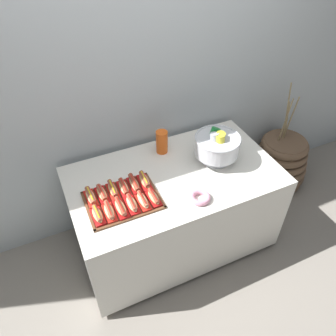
{
  "coord_description": "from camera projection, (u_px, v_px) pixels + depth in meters",
  "views": [
    {
      "loc": [
        -0.77,
        -1.56,
        2.38
      ],
      "look_at": [
        -0.04,
        0.02,
        0.82
      ],
      "focal_mm": 35.35,
      "sensor_mm": 36.0,
      "label": 1
    }
  ],
  "objects": [
    {
      "name": "hot_dog_6",
      "position": [
        91.0,
        197.0,
        2.16
      ],
      "size": [
        0.07,
        0.17,
        0.06
      ],
      "color": "red",
      "rests_on": "serving_tray"
    },
    {
      "name": "hot_dog_9",
      "position": [
        124.0,
        188.0,
        2.23
      ],
      "size": [
        0.07,
        0.17,
        0.06
      ],
      "color": "red",
      "rests_on": "serving_tray"
    },
    {
      "name": "donut",
      "position": [
        200.0,
        197.0,
        2.18
      ],
      "size": [
        0.14,
        0.14,
        0.04
      ],
      "color": "pink",
      "rests_on": "buffet_table"
    },
    {
      "name": "buffet_table",
      "position": [
        174.0,
        208.0,
        2.61
      ],
      "size": [
        1.52,
        0.86,
        0.76
      ],
      "color": "white",
      "rests_on": "ground_plane"
    },
    {
      "name": "hot_dog_5",
      "position": [
        154.0,
        197.0,
        2.16
      ],
      "size": [
        0.07,
        0.16,
        0.06
      ],
      "color": "#B21414",
      "rests_on": "serving_tray"
    },
    {
      "name": "serving_tray",
      "position": [
        123.0,
        200.0,
        2.18
      ],
      "size": [
        0.48,
        0.37,
        0.01
      ],
      "color": "brown",
      "rests_on": "buffet_table"
    },
    {
      "name": "floor_vase",
      "position": [
        280.0,
        162.0,
        3.26
      ],
      "size": [
        0.53,
        0.53,
        1.08
      ],
      "color": "brown",
      "rests_on": "ground_plane"
    },
    {
      "name": "ground_plane",
      "position": [
        173.0,
        239.0,
        2.88
      ],
      "size": [
        10.0,
        10.0,
        0.0
      ],
      "primitive_type": "plane",
      "color": "gray"
    },
    {
      "name": "hot_dog_0",
      "position": [
        97.0,
        215.0,
        2.05
      ],
      "size": [
        0.07,
        0.15,
        0.06
      ],
      "color": "red",
      "rests_on": "serving_tray"
    },
    {
      "name": "hot_dog_10",
      "position": [
        134.0,
        184.0,
        2.25
      ],
      "size": [
        0.06,
        0.18,
        0.06
      ],
      "color": "#B21414",
      "rests_on": "serving_tray"
    },
    {
      "name": "hot_dog_2",
      "position": [
        121.0,
        208.0,
        2.09
      ],
      "size": [
        0.07,
        0.17,
        0.06
      ],
      "color": "#B21414",
      "rests_on": "serving_tray"
    },
    {
      "name": "hot_dog_8",
      "position": [
        113.0,
        190.0,
        2.2
      ],
      "size": [
        0.06,
        0.17,
        0.06
      ],
      "color": "red",
      "rests_on": "serving_tray"
    },
    {
      "name": "hot_dog_11",
      "position": [
        145.0,
        181.0,
        2.27
      ],
      "size": [
        0.08,
        0.17,
        0.07
      ],
      "color": "red",
      "rests_on": "serving_tray"
    },
    {
      "name": "hot_dog_7",
      "position": [
        102.0,
        194.0,
        2.18
      ],
      "size": [
        0.07,
        0.17,
        0.06
      ],
      "color": "#B21414",
      "rests_on": "serving_tray"
    },
    {
      "name": "hot_dog_3",
      "position": [
        132.0,
        204.0,
        2.11
      ],
      "size": [
        0.07,
        0.16,
        0.06
      ],
      "color": "#B21414",
      "rests_on": "serving_tray"
    },
    {
      "name": "punch_bowl",
      "position": [
        217.0,
        145.0,
        2.4
      ],
      "size": [
        0.34,
        0.34,
        0.26
      ],
      "color": "silver",
      "rests_on": "buffet_table"
    },
    {
      "name": "back_wall",
      "position": [
        144.0,
        75.0,
        2.37
      ],
      "size": [
        6.0,
        0.1,
        2.6
      ],
      "primitive_type": "cube",
      "color": "#B2BCC1",
      "rests_on": "ground_plane"
    },
    {
      "name": "hot_dog_4",
      "position": [
        143.0,
        201.0,
        2.14
      ],
      "size": [
        0.06,
        0.17,
        0.06
      ],
      "color": "red",
      "rests_on": "serving_tray"
    },
    {
      "name": "hot_dog_1",
      "position": [
        109.0,
        211.0,
        2.07
      ],
      "size": [
        0.07,
        0.16,
        0.06
      ],
      "color": "red",
      "rests_on": "serving_tray"
    },
    {
      "name": "cup_stack",
      "position": [
        162.0,
        142.0,
        2.51
      ],
      "size": [
        0.09,
        0.09,
        0.18
      ],
      "color": "#EA5B19",
      "rests_on": "buffet_table"
    }
  ]
}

